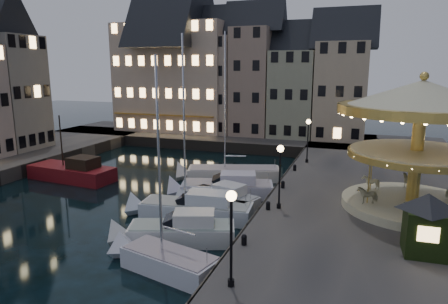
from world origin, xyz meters
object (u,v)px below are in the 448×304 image
at_px(red_fishing_boat, 73,173).
at_px(streetlamp_b, 280,168).
at_px(carousel, 420,121).
at_px(motorboat_d, 218,199).
at_px(motorboat_e, 222,188).
at_px(motorboat_f, 228,174).
at_px(ticket_kiosk, 427,213).
at_px(motorboat_b, 175,232).
at_px(streetlamp_a, 231,225).
at_px(motorboat_a, 162,260).
at_px(motorboat_c, 191,208).
at_px(bollard_c, 283,184).
at_px(bollard_a, 244,239).
at_px(streetlamp_c, 308,135).
at_px(bollard_b, 268,205).
at_px(bollard_d, 295,167).

bearing_deg(red_fishing_boat, streetlamp_b, -13.31).
bearing_deg(streetlamp_b, carousel, 18.20).
bearing_deg(motorboat_d, motorboat_e, 101.70).
xyz_separation_m(motorboat_f, ticket_kiosk, (14.78, -13.86, 2.86)).
bearing_deg(motorboat_b, streetlamp_a, -46.38).
height_order(motorboat_d, carousel, carousel).
relative_size(motorboat_a, motorboat_c, 0.89).
xyz_separation_m(bollard_c, ticket_kiosk, (8.59, -8.61, 1.79)).
xyz_separation_m(streetlamp_b, bollard_c, (-0.60, 4.50, -2.41)).
distance_m(bollard_a, bollard_c, 10.50).
bearing_deg(motorboat_f, ticket_kiosk, -43.16).
xyz_separation_m(motorboat_f, carousel, (14.93, -7.07, 6.52)).
relative_size(streetlamp_c, red_fishing_boat, 0.49).
xyz_separation_m(streetlamp_b, streetlamp_c, (0.00, 13.50, 0.00)).
bearing_deg(ticket_kiosk, streetlamp_a, -143.61).
bearing_deg(bollard_a, red_fishing_boat, 151.22).
xyz_separation_m(streetlamp_b, ticket_kiosk, (7.99, -4.11, -0.63)).
height_order(streetlamp_b, bollard_b, streetlamp_b).
bearing_deg(carousel, streetlamp_a, -122.69).
height_order(bollard_d, motorboat_e, motorboat_e).
bearing_deg(motorboat_b, red_fishing_boat, 148.37).
relative_size(bollard_a, bollard_d, 1.00).
bearing_deg(bollard_c, streetlamp_c, 86.19).
bearing_deg(motorboat_c, red_fishing_boat, 159.90).
distance_m(motorboat_e, carousel, 15.33).
distance_m(motorboat_d, ticket_kiosk, 14.83).
bearing_deg(ticket_kiosk, bollard_d, 121.31).
bearing_deg(bollard_d, red_fishing_boat, -165.15).
bearing_deg(streetlamp_a, motorboat_b, 133.62).
bearing_deg(motorboat_d, streetlamp_a, -67.55).
xyz_separation_m(bollard_a, motorboat_f, (-6.19, 15.74, -1.07)).
bearing_deg(streetlamp_a, motorboat_f, 108.99).
relative_size(streetlamp_b, red_fishing_boat, 0.49).
bearing_deg(ticket_kiosk, motorboat_d, 153.79).
relative_size(red_fishing_boat, carousel, 0.86).
bearing_deg(motorboat_e, ticket_kiosk, -33.48).
relative_size(streetlamp_c, motorboat_c, 0.36).
xyz_separation_m(motorboat_b, motorboat_d, (0.27, 6.70, -0.00)).
height_order(bollard_a, motorboat_d, motorboat_d).
xyz_separation_m(streetlamp_a, motorboat_a, (-4.55, 2.41, -3.48)).
distance_m(motorboat_b, carousel, 16.52).
bearing_deg(motorboat_a, motorboat_f, 97.36).
distance_m(streetlamp_a, streetlamp_b, 10.00).
distance_m(streetlamp_a, motorboat_b, 8.47).
bearing_deg(motorboat_b, streetlamp_c, 73.31).
height_order(motorboat_c, carousel, motorboat_c).
relative_size(motorboat_f, carousel, 1.27).
bearing_deg(streetlamp_a, motorboat_e, 110.69).
bearing_deg(bollard_d, bollard_a, -90.00).
xyz_separation_m(bollard_c, motorboat_a, (-3.95, -12.09, -1.07)).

